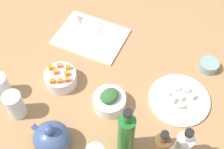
{
  "coord_description": "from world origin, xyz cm",
  "views": [
    {
      "loc": [
        -35.75,
        65.77,
        111.4
      ],
      "look_at": [
        0.0,
        0.0,
        8.0
      ],
      "focal_mm": 48.92,
      "sensor_mm": 36.0,
      "label": 1
    }
  ],
  "objects": [
    {
      "name": "tabletop",
      "position": [
        0.0,
        0.0,
        1.5
      ],
      "size": [
        190.0,
        190.0,
        3.0
      ],
      "primitive_type": "cube",
      "color": "#A1794B",
      "rests_on": "ground"
    },
    {
      "name": "chopped_greens_mound",
      "position": [
        -4.82,
        10.99,
        10.41
      ],
      "size": [
        8.95,
        9.83,
        3.19
      ],
      "primitive_type": "ellipsoid",
      "rotation": [
        0.0,
        0.0,
        1.21
      ],
      "color": "#306430",
      "rests_on": "bowl_greens"
    },
    {
      "name": "plate_tofu",
      "position": [
        -28.9,
        -4.82,
        3.6
      ],
      "size": [
        25.22,
        25.22,
        1.2
      ],
      "primitive_type": "cylinder",
      "color": "white",
      "rests_on": "tabletop"
    },
    {
      "name": "carrot_cube_0",
      "position": [
        20.58,
        11.25,
        9.93
      ],
      "size": [
        2.54,
        2.54,
        1.8
      ],
      "primitive_type": "cube",
      "rotation": [
        0.0,
        0.0,
        2.4
      ],
      "color": "orange",
      "rests_on": "bowl_carrots"
    },
    {
      "name": "carrot_cube_7",
      "position": [
        23.67,
        10.33,
        9.93
      ],
      "size": [
        2.52,
        2.52,
        1.8
      ],
      "primitive_type": "cube",
      "rotation": [
        0.0,
        0.0,
        2.5
      ],
      "color": "orange",
      "rests_on": "bowl_carrots"
    },
    {
      "name": "carrot_cube_4",
      "position": [
        13.98,
        12.07,
        9.93
      ],
      "size": [
        2.54,
        2.54,
        1.8
      ],
      "primitive_type": "cube",
      "rotation": [
        0.0,
        0.0,
        0.72
      ],
      "color": "orange",
      "rests_on": "bowl_carrots"
    },
    {
      "name": "carrot_cube_6",
      "position": [
        21.03,
        7.7,
        9.93
      ],
      "size": [
        2.49,
        2.49,
        1.8
      ],
      "primitive_type": "cube",
      "rotation": [
        0.0,
        0.0,
        0.57
      ],
      "color": "orange",
      "rests_on": "bowl_carrots"
    },
    {
      "name": "carrot_cube_3",
      "position": [
        17.17,
        6.78,
        9.93
      ],
      "size": [
        2.39,
        2.39,
        1.8
      ],
      "primitive_type": "cube",
      "rotation": [
        0.0,
        0.0,
        0.44
      ],
      "color": "orange",
      "rests_on": "bowl_carrots"
    },
    {
      "name": "bottle_2",
      "position": [
        -18.47,
        23.79,
        14.13
      ],
      "size": [
        6.01,
        6.01,
        26.32
      ],
      "color": "#216D28",
      "rests_on": "tabletop"
    },
    {
      "name": "bowl_greens",
      "position": [
        -4.82,
        10.99,
        5.91
      ],
      "size": [
        13.27,
        13.27,
        5.82
      ],
      "primitive_type": "cylinder",
      "color": "white",
      "rests_on": "tabletop"
    },
    {
      "name": "tofu_cube_3",
      "position": [
        -23.6,
        -3.92,
        5.3
      ],
      "size": [
        2.57,
        2.57,
        2.2
      ],
      "primitive_type": "cube",
      "rotation": [
        0.0,
        0.0,
        0.18
      ],
      "color": "white",
      "rests_on": "plate_tofu"
    },
    {
      "name": "tofu_cube_1",
      "position": [
        -26.38,
        -8.35,
        5.3
      ],
      "size": [
        3.05,
        3.05,
        2.2
      ],
      "primitive_type": "cube",
      "rotation": [
        0.0,
        0.0,
        2.15
      ],
      "color": "white",
      "rests_on": "plate_tofu"
    },
    {
      "name": "bottle_0",
      "position": [
        -37.46,
        17.16,
        10.79
      ],
      "size": [
        6.09,
        6.09,
        19.34
      ],
      "color": "silver",
      "rests_on": "tabletop"
    },
    {
      "name": "bowl_small_side",
      "position": [
        -34.09,
        -26.72,
        4.99
      ],
      "size": [
        8.46,
        8.46,
        3.97
      ],
      "primitive_type": "cylinder",
      "color": "#7F9F98",
      "rests_on": "tabletop"
    },
    {
      "name": "tofu_cube_0",
      "position": [
        -30.74,
        -1.36,
        5.3
      ],
      "size": [
        3.05,
        3.05,
        2.2
      ],
      "primitive_type": "cube",
      "rotation": [
        0.0,
        0.0,
        0.59
      ],
      "color": "white",
      "rests_on": "plate_tofu"
    },
    {
      "name": "bowl_carrots",
      "position": [
        18.76,
        10.87,
        6.02
      ],
      "size": [
        13.52,
        13.52,
        6.03
      ],
      "primitive_type": "cylinder",
      "color": "white",
      "rests_on": "tabletop"
    },
    {
      "name": "tofu_cube_5",
      "position": [
        -26.7,
        -2.22,
        5.3
      ],
      "size": [
        2.41,
        2.41,
        2.2
      ],
      "primitive_type": "cube",
      "rotation": [
        0.0,
        0.0,
        1.47
      ],
      "color": "white",
      "rests_on": "plate_tofu"
    },
    {
      "name": "teapot",
      "position": [
        5.24,
        35.91,
        8.79
      ],
      "size": [
        15.52,
        13.44,
        14.66
      ],
      "color": "#3C547E",
      "rests_on": "tabletop"
    },
    {
      "name": "tofu_cube_6",
      "position": [
        -29.19,
        -4.73,
        5.3
      ],
      "size": [
        2.24,
        2.24,
        2.2
      ],
      "primitive_type": "cube",
      "rotation": [
        0.0,
        0.0,
        1.55
      ],
      "color": "#F0F5CB",
      "rests_on": "plate_tofu"
    },
    {
      "name": "dumpling_0",
      "position": [
        32.9,
        -23.7,
        5.59
      ],
      "size": [
        7.42,
        7.37,
        3.18
      ],
      "primitive_type": "pyramid",
      "rotation": [
        0.0,
        0.0,
        5.76
      ],
      "color": "beige",
      "rests_on": "cutting_board"
    },
    {
      "name": "drinking_glass_2",
      "position": [
        36.93,
        27.05,
        8.46
      ],
      "size": [
        7.35,
        7.35,
        10.92
      ],
      "primitive_type": "cylinder",
      "color": "white",
      "rests_on": "tabletop"
    },
    {
      "name": "tofu_cube_4",
      "position": [
        -29.95,
        -9.45,
        5.3
      ],
      "size": [
        2.92,
        2.92,
        2.2
      ],
      "primitive_type": "cube",
      "rotation": [
        0.0,
        0.0,
        0.43
      ],
      "color": "white",
      "rests_on": "plate_tofu"
    },
    {
      "name": "dumpling_1",
      "position": [
        18.43,
        -20.47,
        5.38
      ],
      "size": [
        6.4,
        5.93,
        2.76
      ],
      "primitive_type": "pyramid",
      "rotation": [
        0.0,
        0.0,
        0.22
      ],
      "color": "beige",
      "rests_on": "cutting_board"
    },
    {
      "name": "carrot_cube_5",
      "position": [
        18.91,
        15.68,
        9.93
      ],
      "size": [
        2.31,
        2.31,
        1.8
      ],
      "primitive_type": "cube",
      "rotation": [
        0.0,
        0.0,
        1.92
      ],
      "color": "orange",
      "rests_on": "bowl_carrots"
    },
    {
      "name": "tofu_cube_2",
      "position": [
        -33.12,
        -7.78,
        5.3
      ],
      "size": [
        2.81,
        2.81,
        2.2
      ],
      "primitive_type": "cube",
      "rotation": [
        0.0,
        0.0,
        2.8
      ],
      "color": "white",
      "rests_on": "plate_tofu"
    },
    {
      "name": "carrot_cube_1",
      "position": [
        15.96,
        9.77,
        9.93
      ],
      "size": [
        2.5,
        2.5,
        1.8
      ],
      "primitive_type": "cube",
      "rotation": [
        0.0,
        0.0,
        2.54
      ],
      "color": "orange",
      "rests_on": "bowl_carrots"
    },
    {
      "name": "cutting_board",
      "position": [
        21.2,
        -17.78,
        3.5
      ],
      "size": [
        33.37,
        26.29,
        1.0
      ],
      "primitive_type": "cube",
      "rotation": [
        0.0,
        0.0,
        0.07
      ],
      "color": "white",
      "rests_on": "tabletop"
    },
    {
      "name": "drinking_glass_0",
      "position": [
        25.83,
        31.33,
        8.99
      ],
      "size": [
        7.22,
        7.22,
        11.98
      ],
      "primitive_type": "cylinder",
      "color": "white",
      "rests_on": "tabletop"
    },
    {
      "name": "carrot_cube_2",
      "position": [
        16.31,
        13.98,
        9.93
      ],
      "size": [
        2.51,
        2.51,
        1.8
      ],
      "primitive_type": "cube",
      "rotation": [
        0.0,
        0.0,
        2.19
      ],
      "color": "orange",
      "rests_on": "bowl_carrots"
    },
    {
      "name": "dumpling_2",
      "position": [
        21.0,
        -25.32,
        5.16
      ],
      "size": [
        6.45,
        5.97,
        2.33
      ],
      "primitive_type": "pyramid",
      "rotation": [
        0.0,
        0.0,
        0.28
      ],
      "color": "beige",
      "rests_on": "cutting_board"
    }
  ]
}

